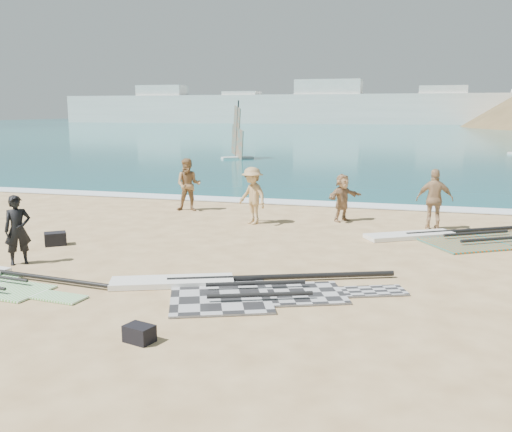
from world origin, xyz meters
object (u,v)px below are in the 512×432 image
(person_wetsuit, at_px, (18,230))
(beachgoer_back, at_px, (435,199))
(rig_orange, at_px, (459,237))
(beachgoer_right, at_px, (342,198))
(gear_bag_far, at_px, (139,334))
(rig_grey, at_px, (232,288))
(beachgoer_mid, at_px, (252,196))
(gear_bag_near, at_px, (55,239))
(beachgoer_left, at_px, (188,185))

(person_wetsuit, relative_size, beachgoer_back, 0.89)
(rig_orange, relative_size, beachgoer_back, 3.27)
(rig_orange, height_order, beachgoer_right, beachgoer_right)
(person_wetsuit, bearing_deg, gear_bag_far, -79.42)
(rig_grey, xyz_separation_m, gear_bag_far, (-0.59, -2.96, 0.09))
(gear_bag_far, xyz_separation_m, beachgoer_right, (1.81, 11.13, 0.66))
(beachgoer_mid, bearing_deg, rig_grey, -42.59)
(rig_orange, height_order, beachgoer_mid, beachgoer_mid)
(gear_bag_far, relative_size, beachgoer_right, 0.29)
(gear_bag_near, relative_size, beachgoer_right, 0.35)
(rig_orange, bearing_deg, beachgoer_mid, 143.65)
(gear_bag_near, xyz_separation_m, beachgoer_right, (7.17, 5.68, 0.62))
(rig_grey, relative_size, rig_orange, 1.00)
(gear_bag_far, xyz_separation_m, beachgoer_mid, (-0.97, 9.86, 0.80))
(gear_bag_far, height_order, beachgoer_left, beachgoer_left)
(rig_orange, height_order, beachgoer_back, beachgoer_back)
(rig_orange, distance_m, gear_bag_near, 11.49)
(person_wetsuit, height_order, beachgoer_right, person_wetsuit)
(rig_grey, xyz_separation_m, beachgoer_right, (1.21, 8.17, 0.75))
(rig_orange, distance_m, beachgoer_right, 4.13)
(rig_grey, relative_size, gear_bag_near, 11.04)
(person_wetsuit, distance_m, beachgoer_mid, 7.53)
(rig_grey, bearing_deg, beachgoer_right, 59.45)
(rig_grey, relative_size, person_wetsuit, 3.70)
(beachgoer_mid, relative_size, beachgoer_back, 0.98)
(person_wetsuit, distance_m, beachgoer_right, 10.22)
(gear_bag_far, bearing_deg, person_wetsuit, 145.03)
(person_wetsuit, bearing_deg, beachgoer_mid, 13.13)
(beachgoer_left, bearing_deg, gear_bag_far, -83.91)
(rig_grey, relative_size, beachgoer_right, 3.91)
(rig_grey, xyz_separation_m, rig_orange, (4.85, 6.37, 0.00))
(person_wetsuit, distance_m, beachgoer_back, 12.02)
(gear_bag_near, relative_size, beachgoer_left, 0.29)
(rig_orange, bearing_deg, beachgoer_back, 88.55)
(rig_orange, distance_m, beachgoer_left, 9.69)
(gear_bag_far, xyz_separation_m, beachgoer_left, (-3.94, 11.60, 0.83))
(gear_bag_near, distance_m, beachgoer_mid, 6.27)
(beachgoer_back, bearing_deg, beachgoer_left, -11.41)
(rig_grey, distance_m, beachgoer_mid, 7.13)
(rig_orange, xyz_separation_m, beachgoer_right, (-3.64, 1.80, 0.75))
(gear_bag_near, distance_m, beachgoer_back, 11.34)
(rig_grey, bearing_deg, gear_bag_near, 135.20)
(gear_bag_far, xyz_separation_m, person_wetsuit, (-5.01, 3.50, 0.71))
(beachgoer_right, bearing_deg, rig_orange, -80.08)
(rig_grey, height_order, beachgoer_mid, beachgoer_mid)
(gear_bag_near, bearing_deg, beachgoer_back, 26.68)
(gear_bag_near, bearing_deg, gear_bag_far, -45.41)
(rig_orange, height_order, gear_bag_far, gear_bag_far)
(beachgoer_back, xyz_separation_m, beachgoer_right, (-2.94, 0.60, -0.15))
(gear_bag_far, bearing_deg, beachgoer_back, 65.75)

